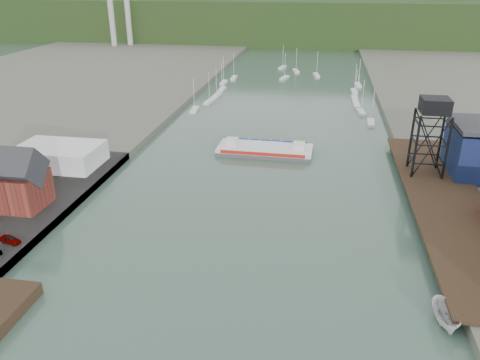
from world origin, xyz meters
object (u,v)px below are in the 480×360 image
(lift_tower, at_px, (434,110))
(chain_ferry, at_px, (265,150))
(harbor_building, at_px, (10,183))
(car_west_a, at_px, (10,239))
(motorboat, at_px, (445,317))

(lift_tower, relative_size, chain_ferry, 0.69)
(harbor_building, distance_m, car_west_a, 14.62)
(motorboat, bearing_deg, lift_tower, 77.48)
(lift_tower, distance_m, chain_ferry, 39.94)
(harbor_building, height_order, chain_ferry, harbor_building)
(lift_tower, relative_size, car_west_a, 4.41)
(chain_ferry, distance_m, motorboat, 64.91)
(harbor_building, distance_m, motorboat, 74.07)
(car_west_a, bearing_deg, chain_ferry, -18.64)
(chain_ferry, xyz_separation_m, car_west_a, (-34.31, -51.35, 1.26))
(car_west_a, bearing_deg, harbor_building, 46.34)
(chain_ferry, xyz_separation_m, motorboat, (29.99, -57.56, 0.32))
(lift_tower, xyz_separation_m, motorboat, (-5.38, -46.27, -14.37))
(harbor_building, bearing_deg, lift_tower, 19.98)
(chain_ferry, bearing_deg, lift_tower, -16.77)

